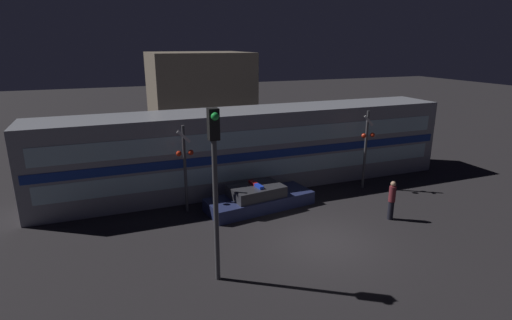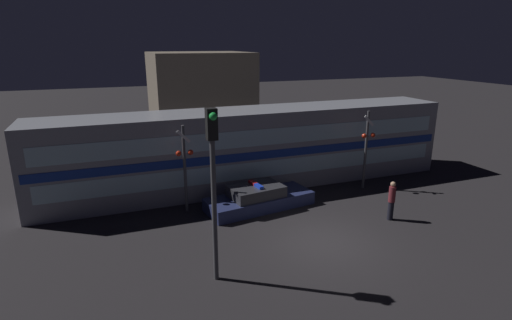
{
  "view_description": "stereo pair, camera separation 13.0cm",
  "coord_description": "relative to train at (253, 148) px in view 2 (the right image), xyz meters",
  "views": [
    {
      "loc": [
        -7.23,
        -11.59,
        7.13
      ],
      "look_at": [
        -0.62,
        5.37,
        1.78
      ],
      "focal_mm": 28.0,
      "sensor_mm": 36.0,
      "label": 1
    },
    {
      "loc": [
        -7.11,
        -11.63,
        7.13
      ],
      "look_at": [
        -0.62,
        5.37,
        1.78
      ],
      "focal_mm": 28.0,
      "sensor_mm": 36.0,
      "label": 2
    }
  ],
  "objects": [
    {
      "name": "building_left",
      "position": [
        -0.78,
        7.96,
        1.3
      ],
      "size": [
        6.29,
        5.63,
        6.56
      ],
      "color": "#726656",
      "rests_on": "ground_plane"
    },
    {
      "name": "police_car",
      "position": [
        -0.83,
        -2.95,
        -1.55
      ],
      "size": [
        5.03,
        2.44,
        1.18
      ],
      "rotation": [
        0.0,
        0.0,
        0.14
      ],
      "color": "navy",
      "rests_on": "ground_plane"
    },
    {
      "name": "crossing_signal_near",
      "position": [
        5.07,
        -2.53,
        0.26
      ],
      "size": [
        0.74,
        0.31,
        3.97
      ],
      "color": "#4C4C51",
      "rests_on": "ground_plane"
    },
    {
      "name": "traffic_light_corner",
      "position": [
        -4.12,
        -7.76,
        1.55
      ],
      "size": [
        0.3,
        0.46,
        5.39
      ],
      "color": "#4C4C51",
      "rests_on": "ground_plane"
    },
    {
      "name": "train",
      "position": [
        0.0,
        0.0,
        0.0
      ],
      "size": [
        20.98,
        2.87,
        3.95
      ],
      "color": "gray",
      "rests_on": "ground_plane"
    },
    {
      "name": "ground_plane",
      "position": [
        0.23,
        -6.84,
        -1.98
      ],
      "size": [
        120.0,
        120.0,
        0.0
      ],
      "primitive_type": "plane",
      "color": "#262326"
    },
    {
      "name": "crossing_signal_far",
      "position": [
        -3.92,
        -2.21,
        0.2
      ],
      "size": [
        0.74,
        0.31,
        3.84
      ],
      "color": "#4C4C51",
      "rests_on": "ground_plane"
    },
    {
      "name": "pedestrian",
      "position": [
        3.86,
        -6.11,
        -1.11
      ],
      "size": [
        0.28,
        0.28,
        1.68
      ],
      "color": "black",
      "rests_on": "ground_plane"
    }
  ]
}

